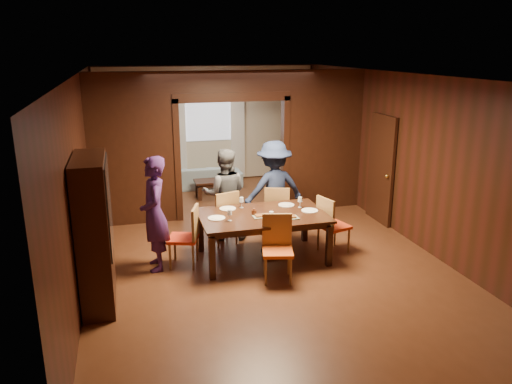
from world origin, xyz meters
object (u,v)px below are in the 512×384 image
object	(u,v)px
hutch	(94,232)
chair_left	(183,236)
coffee_table	(212,189)
person_navy	(274,189)
chair_far_l	(222,217)
sofa	(205,177)
person_purple	(154,214)
chair_right	(334,224)
person_grey	(225,194)
dining_table	(263,236)
chair_far_r	(277,211)
chair_near	(278,250)

from	to	relation	value
hutch	chair_left	bearing A→B (deg)	35.06
chair_left	hutch	bearing A→B (deg)	-36.85
coffee_table	hutch	xyz separation A→B (m)	(-2.34, -4.44, 0.80)
person_navy	chair_far_l	bearing A→B (deg)	0.82
person_navy	chair_far_l	size ratio (longest dim) A/B	1.80
sofa	chair_left	size ratio (longest dim) A/B	1.84
person_purple	chair_left	xyz separation A→B (m)	(0.42, -0.01, -0.40)
person_navy	chair_right	world-z (taller)	person_navy
person_grey	chair_far_l	distance (m)	0.41
dining_table	coffee_table	xyz separation A→B (m)	(-0.18, 3.62, -0.18)
chair_left	chair_far_r	bearing A→B (deg)	132.86
hutch	chair_far_r	bearing A→B (deg)	29.24
chair_far_r	hutch	bearing A→B (deg)	48.17
dining_table	chair_near	size ratio (longest dim) A/B	2.08
person_purple	person_navy	bearing A→B (deg)	110.56
coffee_table	chair_left	world-z (taller)	chair_left
person_grey	dining_table	xyz separation A→B (m)	(0.40, -1.06, -0.44)
person_navy	chair_near	bearing A→B (deg)	68.82
chair_far_l	person_purple	bearing A→B (deg)	15.65
person_purple	dining_table	bearing A→B (deg)	86.12
chair_right	chair_far_r	distance (m)	1.16
sofa	chair_near	distance (m)	5.37
chair_near	hutch	world-z (taller)	hutch
person_navy	sofa	size ratio (longest dim) A/B	0.98
person_navy	hutch	bearing A→B (deg)	24.41
person_grey	chair_far_l	xyz separation A→B (m)	(-0.10, -0.23, -0.33)
person_navy	chair_left	world-z (taller)	person_navy
chair_right	hutch	size ratio (longest dim) A/B	0.48
dining_table	chair_far_r	bearing A→B (deg)	59.64
coffee_table	chair_right	world-z (taller)	chair_right
person_grey	chair_far_r	distance (m)	1.00
chair_left	chair_right	distance (m)	2.50
chair_left	chair_near	world-z (taller)	same
chair_far_l	hutch	bearing A→B (deg)	22.40
chair_near	hutch	distance (m)	2.56
person_navy	sofa	distance (m)	3.70
chair_left	chair_right	xyz separation A→B (m)	(2.50, -0.09, 0.00)
sofa	hutch	bearing A→B (deg)	67.06
chair_far_r	person_purple	bearing A→B (deg)	39.14
coffee_table	chair_near	distance (m)	4.46
person_purple	chair_near	size ratio (longest dim) A/B	1.83
chair_left	chair_near	bearing A→B (deg)	73.37
chair_near	chair_far_l	bearing A→B (deg)	120.21
person_purple	chair_far_r	size ratio (longest dim) A/B	1.83
sofa	chair_far_l	world-z (taller)	chair_far_l
coffee_table	person_purple	bearing A→B (deg)	-113.06
person_navy	chair_right	bearing A→B (deg)	121.42
chair_far_r	person_navy	bearing A→B (deg)	-33.81
person_navy	chair_right	xyz separation A→B (m)	(0.75, -0.98, -0.39)
hutch	coffee_table	bearing A→B (deg)	62.24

